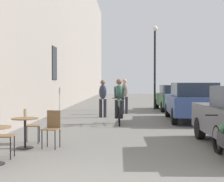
{
  "coord_description": "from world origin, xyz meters",
  "views": [
    {
      "loc": [
        0.41,
        -4.39,
        1.56
      ],
      "look_at": [
        -0.31,
        14.79,
        1.1
      ],
      "focal_mm": 54.64,
      "sensor_mm": 36.0,
      "label": 1
    }
  ],
  "objects_px": {
    "cyclist_on_bicycle": "(119,103)",
    "parked_car_third": "(174,97)",
    "cafe_chair_near_toward_street": "(1,133)",
    "cafe_table_mid": "(25,126)",
    "parked_car_second": "(192,101)",
    "pedestrian_near": "(103,96)",
    "cafe_chair_mid_toward_wall": "(29,123)",
    "street_lamp": "(155,56)",
    "pedestrian_mid": "(125,94)",
    "cafe_chair_mid_toward_street": "(52,126)"
  },
  "relations": [
    {
      "from": "cafe_table_mid",
      "to": "pedestrian_near",
      "type": "xyz_separation_m",
      "value": [
        1.39,
        7.33,
        0.43
      ]
    },
    {
      "from": "pedestrian_mid",
      "to": "street_lamp",
      "type": "bearing_deg",
      "value": 58.92
    },
    {
      "from": "street_lamp",
      "to": "cafe_chair_mid_toward_wall",
      "type": "bearing_deg",
      "value": -110.25
    },
    {
      "from": "parked_car_second",
      "to": "street_lamp",
      "type": "bearing_deg",
      "value": 98.97
    },
    {
      "from": "cafe_chair_near_toward_street",
      "to": "cyclist_on_bicycle",
      "type": "xyz_separation_m",
      "value": [
        2.35,
        6.0,
        0.29
      ]
    },
    {
      "from": "cafe_chair_near_toward_street",
      "to": "parked_car_third",
      "type": "distance_m",
      "value": 13.49
    },
    {
      "from": "street_lamp",
      "to": "parked_car_third",
      "type": "height_order",
      "value": "street_lamp"
    },
    {
      "from": "cafe_chair_mid_toward_wall",
      "to": "pedestrian_mid",
      "type": "bearing_deg",
      "value": 73.93
    },
    {
      "from": "parked_car_third",
      "to": "pedestrian_near",
      "type": "bearing_deg",
      "value": -133.18
    },
    {
      "from": "pedestrian_near",
      "to": "parked_car_third",
      "type": "height_order",
      "value": "pedestrian_near"
    },
    {
      "from": "cafe_table_mid",
      "to": "pedestrian_near",
      "type": "height_order",
      "value": "pedestrian_near"
    },
    {
      "from": "cafe_chair_near_toward_street",
      "to": "pedestrian_near",
      "type": "relative_size",
      "value": 0.53
    },
    {
      "from": "pedestrian_near",
      "to": "parked_car_second",
      "type": "height_order",
      "value": "pedestrian_near"
    },
    {
      "from": "pedestrian_near",
      "to": "street_lamp",
      "type": "relative_size",
      "value": 0.35
    },
    {
      "from": "cafe_chair_mid_toward_wall",
      "to": "street_lamp",
      "type": "relative_size",
      "value": 0.18
    },
    {
      "from": "pedestrian_near",
      "to": "cafe_chair_mid_toward_street",
      "type": "bearing_deg",
      "value": -95.89
    },
    {
      "from": "cyclist_on_bicycle",
      "to": "pedestrian_near",
      "type": "distance_m",
      "value": 2.53
    },
    {
      "from": "cafe_table_mid",
      "to": "pedestrian_mid",
      "type": "height_order",
      "value": "pedestrian_mid"
    },
    {
      "from": "pedestrian_mid",
      "to": "parked_car_third",
      "type": "height_order",
      "value": "pedestrian_mid"
    },
    {
      "from": "cafe_chair_near_toward_street",
      "to": "street_lamp",
      "type": "bearing_deg",
      "value": 71.74
    },
    {
      "from": "pedestrian_near",
      "to": "parked_car_second",
      "type": "xyz_separation_m",
      "value": [
        3.71,
        -1.38,
        -0.14
      ]
    },
    {
      "from": "cafe_chair_near_toward_street",
      "to": "cafe_chair_mid_toward_wall",
      "type": "xyz_separation_m",
      "value": [
        0.12,
        1.7,
        0.0
      ]
    },
    {
      "from": "cafe_chair_mid_toward_wall",
      "to": "cyclist_on_bicycle",
      "type": "distance_m",
      "value": 4.85
    },
    {
      "from": "cafe_chair_near_toward_street",
      "to": "parked_car_second",
      "type": "height_order",
      "value": "parked_car_second"
    },
    {
      "from": "cafe_chair_mid_toward_street",
      "to": "cafe_chair_mid_toward_wall",
      "type": "distance_m",
      "value": 0.9
    },
    {
      "from": "cafe_chair_mid_toward_wall",
      "to": "pedestrian_mid",
      "type": "xyz_separation_m",
      "value": [
        2.44,
        8.48,
        0.47
      ]
    },
    {
      "from": "cafe_chair_mid_toward_street",
      "to": "pedestrian_mid",
      "type": "distance_m",
      "value": 9.22
    },
    {
      "from": "cyclist_on_bicycle",
      "to": "parked_car_second",
      "type": "distance_m",
      "value": 3.11
    },
    {
      "from": "cafe_chair_near_toward_street",
      "to": "cafe_chair_mid_toward_street",
      "type": "xyz_separation_m",
      "value": [
        0.83,
        1.14,
        0.0
      ]
    },
    {
      "from": "street_lamp",
      "to": "parked_car_second",
      "type": "xyz_separation_m",
      "value": [
        0.96,
        -6.1,
        -2.3
      ]
    },
    {
      "from": "cafe_chair_near_toward_street",
      "to": "pedestrian_near",
      "type": "height_order",
      "value": "pedestrian_near"
    },
    {
      "from": "cafe_chair_mid_toward_wall",
      "to": "street_lamp",
      "type": "distance_m",
      "value": 12.44
    },
    {
      "from": "cafe_table_mid",
      "to": "parked_car_second",
      "type": "xyz_separation_m",
      "value": [
        5.1,
        5.95,
        0.29
      ]
    },
    {
      "from": "street_lamp",
      "to": "parked_car_second",
      "type": "bearing_deg",
      "value": -81.03
    },
    {
      "from": "cafe_chair_near_toward_street",
      "to": "cafe_chair_mid_toward_street",
      "type": "distance_m",
      "value": 1.41
    },
    {
      "from": "pedestrian_mid",
      "to": "street_lamp",
      "type": "relative_size",
      "value": 0.36
    },
    {
      "from": "parked_car_third",
      "to": "pedestrian_mid",
      "type": "bearing_deg",
      "value": -141.38
    },
    {
      "from": "cafe_chair_mid_toward_wall",
      "to": "street_lamp",
      "type": "bearing_deg",
      "value": 69.75
    },
    {
      "from": "cyclist_on_bicycle",
      "to": "parked_car_third",
      "type": "distance_m",
      "value": 7.05
    },
    {
      "from": "cafe_chair_mid_toward_wall",
      "to": "parked_car_second",
      "type": "xyz_separation_m",
      "value": [
        5.17,
        5.32,
        0.29
      ]
    },
    {
      "from": "pedestrian_near",
      "to": "street_lamp",
      "type": "distance_m",
      "value": 5.87
    },
    {
      "from": "street_lamp",
      "to": "parked_car_second",
      "type": "relative_size",
      "value": 1.1
    },
    {
      "from": "cafe_table_mid",
      "to": "cafe_chair_mid_toward_wall",
      "type": "bearing_deg",
      "value": 96.78
    },
    {
      "from": "cafe_table_mid",
      "to": "cafe_chair_mid_toward_street",
      "type": "xyz_separation_m",
      "value": [
        0.64,
        0.08,
        -0.0
      ]
    },
    {
      "from": "cafe_table_mid",
      "to": "cafe_chair_mid_toward_wall",
      "type": "xyz_separation_m",
      "value": [
        -0.08,
        0.63,
        -0.0
      ]
    },
    {
      "from": "street_lamp",
      "to": "pedestrian_mid",
      "type": "bearing_deg",
      "value": -121.08
    },
    {
      "from": "cafe_chair_mid_toward_street",
      "to": "pedestrian_mid",
      "type": "relative_size",
      "value": 0.51
    },
    {
      "from": "cafe_table_mid",
      "to": "parked_car_second",
      "type": "height_order",
      "value": "parked_car_second"
    },
    {
      "from": "pedestrian_near",
      "to": "pedestrian_mid",
      "type": "relative_size",
      "value": 0.96
    },
    {
      "from": "cafe_chair_mid_toward_wall",
      "to": "pedestrian_mid",
      "type": "distance_m",
      "value": 8.84
    }
  ]
}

